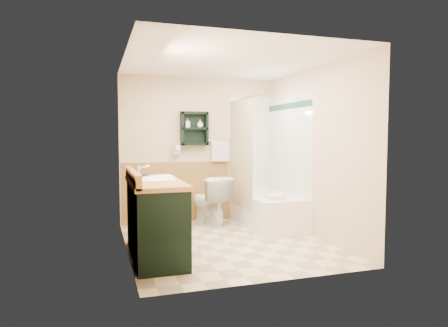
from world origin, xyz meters
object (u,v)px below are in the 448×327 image
soap_bottle_a (187,125)px  soap_bottle_b (200,125)px  vanity_book (137,168)px  vanity (155,219)px  toilet (209,201)px  bathtub (268,210)px  hair_dryer (176,150)px  wall_shelf (194,129)px

soap_bottle_a → soap_bottle_b: size_ratio=1.15×
vanity_book → soap_bottle_a: 1.70m
vanity → toilet: bearing=53.6°
vanity → bathtub: (1.92, 1.08, -0.20)m
hair_dryer → vanity: 2.01m
bathtub → soap_bottle_a: (-1.14, 0.66, 1.35)m
soap_bottle_b → soap_bottle_a: bearing=180.0°
hair_dryer → vanity: hair_dryer is taller
hair_dryer → vanity_book: hair_dryer is taller
bathtub → toilet: (-0.86, 0.35, 0.14)m
bathtub → soap_bottle_a: 1.89m
vanity → vanity_book: bearing=110.1°
hair_dryer → soap_bottle_b: soap_bottle_b is taller
vanity_book → soap_bottle_a: size_ratio=1.45×
wall_shelf → bathtub: bearing=-33.0°
toilet → soap_bottle_a: soap_bottle_a is taller
wall_shelf → soap_bottle_b: size_ratio=4.26×
toilet → vanity_book: bearing=24.7°
bathtub → toilet: bearing=157.7°
wall_shelf → hair_dryer: (-0.30, 0.02, -0.35)m
vanity → soap_bottle_b: (0.99, 1.74, 1.16)m
hair_dryer → vanity_book: bearing=-120.0°
toilet → bathtub: bearing=143.6°
bathtub → wall_shelf: bearing=147.0°
soap_bottle_b → toilet: bearing=-77.5°
hair_dryer → soap_bottle_b: bearing=-4.3°
wall_shelf → soap_bottle_b: 0.12m
soap_bottle_b → vanity: bearing=-119.6°
toilet → vanity_book: (-1.22, -0.98, 0.63)m
toilet → soap_bottle_a: bearing=-61.6°
vanity_book → soap_bottle_b: 1.83m
hair_dryer → toilet: 0.99m
wall_shelf → soap_bottle_b: bearing=-3.0°
vanity → soap_bottle_a: 2.22m
soap_bottle_a → hair_dryer: bearing=170.6°
vanity → toilet: size_ratio=1.81×
wall_shelf → soap_bottle_b: wall_shelf is taller
hair_dryer → vanity: bearing=-108.6°
soap_bottle_a → soap_bottle_b: 0.21m
hair_dryer → soap_bottle_a: (0.18, -0.03, 0.40)m
vanity → bathtub: bearing=29.3°
toilet → hair_dryer: bearing=-50.1°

